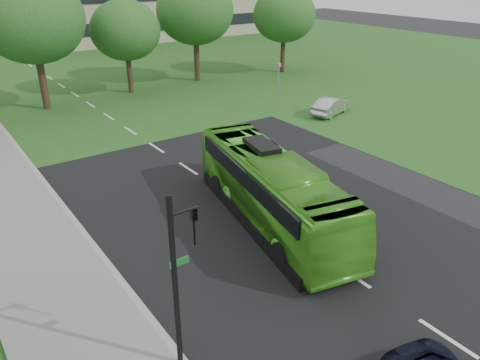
{
  "coord_description": "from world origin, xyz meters",
  "views": [
    {
      "loc": [
        -11.54,
        -11.23,
        10.46
      ],
      "look_at": [
        -0.49,
        4.31,
        1.6
      ],
      "focal_mm": 35.0,
      "sensor_mm": 36.0,
      "label": 1
    }
  ],
  "objects": [
    {
      "name": "bus",
      "position": [
        0.16,
        2.83,
        1.55
      ],
      "size": [
        4.84,
        11.4,
        3.09
      ],
      "primitive_type": "imported",
      "rotation": [
        0.0,
        0.0,
        -0.21
      ],
      "color": "green",
      "rests_on": "ground"
    },
    {
      "name": "tree_park_c",
      "position": [
        4.34,
        27.81,
        5.32
      ],
      "size": [
        5.91,
        5.91,
        7.84
      ],
      "color": "black",
      "rests_on": "ground"
    },
    {
      "name": "ground",
      "position": [
        0.0,
        0.0,
        0.0
      ],
      "size": [
        160.0,
        160.0,
        0.0
      ],
      "primitive_type": "plane",
      "color": "black",
      "rests_on": "ground"
    },
    {
      "name": "sedan",
      "position": [
        14.04,
        12.84,
        0.66
      ],
      "size": [
        4.22,
        2.51,
        1.31
      ],
      "primitive_type": "imported",
      "rotation": [
        0.0,
        0.0,
        1.87
      ],
      "color": "#B6B5BA",
      "rests_on": "ground"
    },
    {
      "name": "tree_park_e",
      "position": [
        20.88,
        26.68,
        5.71
      ],
      "size": [
        6.31,
        6.31,
        8.41
      ],
      "color": "black",
      "rests_on": "ground"
    },
    {
      "name": "traffic_light",
      "position": [
        -7.03,
        -2.21,
        3.22
      ],
      "size": [
        0.88,
        0.23,
        5.48
      ],
      "rotation": [
        0.0,
        0.0,
        -0.04
      ],
      "color": "black",
      "rests_on": "ground"
    },
    {
      "name": "tree_park_b",
      "position": [
        -3.15,
        26.9,
        6.76
      ],
      "size": [
        7.64,
        7.64,
        10.02
      ],
      "color": "black",
      "rests_on": "ground"
    },
    {
      "name": "camera_pole",
      "position": [
        11.32,
        15.92,
        2.36
      ],
      "size": [
        0.34,
        0.3,
        3.66
      ],
      "rotation": [
        0.0,
        0.0,
        0.15
      ],
      "color": "gray",
      "rests_on": "ground"
    },
    {
      "name": "tree_park_d",
      "position": [
        11.59,
        28.5,
        6.43
      ],
      "size": [
        7.18,
        7.18,
        9.5
      ],
      "color": "black",
      "rests_on": "ground"
    },
    {
      "name": "street_surfaces",
      "position": [
        -0.38,
        22.75,
        0.03
      ],
      "size": [
        120.0,
        120.0,
        0.15
      ],
      "color": "black",
      "rests_on": "ground"
    }
  ]
}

